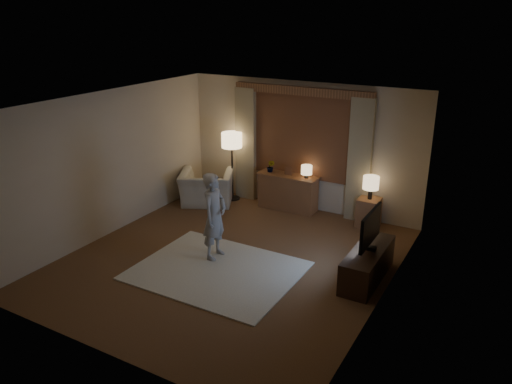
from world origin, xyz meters
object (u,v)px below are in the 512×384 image
Objects in this scene: tv_stand at (367,264)px; person at (214,216)px; sideboard at (288,193)px; armchair at (207,188)px; side_table at (368,213)px.

person is at bearing -167.22° from tv_stand.
person reaches higher than tv_stand.
person is (-0.10, -2.53, 0.40)m from sideboard.
armchair is 2.52m from person.
person reaches higher than armchair.
tv_stand is (2.32, -1.99, -0.10)m from sideboard.
side_table is (3.35, 0.52, -0.07)m from armchair.
person is at bearing -126.27° from side_table.
tv_stand is at bearing -80.10° from person.
sideboard is 2.57m from person.
armchair is at bearing 160.24° from tv_stand.
sideboard is 0.83× the size of person.
tv_stand is 2.53m from person.
sideboard is at bearing 173.07° from armchair.
sideboard is 3.05m from tv_stand.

